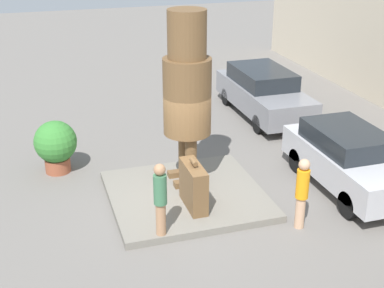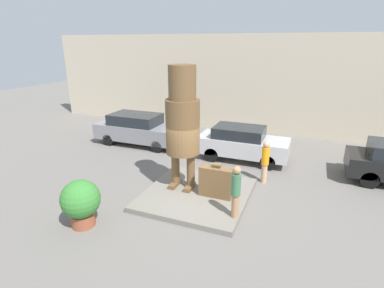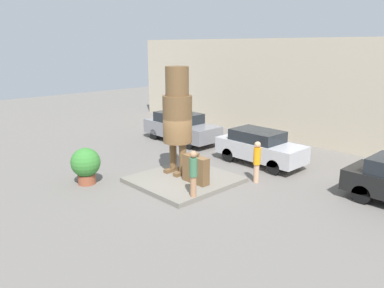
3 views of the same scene
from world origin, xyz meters
name	(u,v)px [view 3 (image 3 of 3)]	position (x,y,z in m)	size (l,w,h in m)	color
ground_plane	(184,182)	(0.00, 0.00, 0.00)	(60.00, 60.00, 0.00)	slate
pedestal	(184,180)	(0.00, 0.00, 0.09)	(3.60, 3.79, 0.18)	slate
building_backdrop	(307,92)	(0.00, 9.19, 2.89)	(28.00, 0.60, 5.77)	beige
statue_figure	(177,112)	(-0.63, 0.22, 2.76)	(1.19, 1.19, 4.41)	brown
giant_suitcase	(196,169)	(0.71, -0.03, 0.72)	(1.15, 0.38, 1.23)	brown
tourist	(193,172)	(1.65, -1.07, 1.10)	(0.29, 0.29, 1.69)	#A87A56
parked_car_grey	(181,127)	(-5.04, 4.35, 0.86)	(4.76, 1.85, 1.65)	gray
parked_car_silver	(260,147)	(0.66, 4.14, 0.85)	(4.14, 1.70, 1.60)	#B7B7BC
planter_pot	(86,164)	(-2.55, -2.96, 0.82)	(1.16, 1.16, 1.48)	brown
worker_hivis	(257,160)	(2.04, 2.08, 0.94)	(0.29, 0.29, 1.71)	tan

